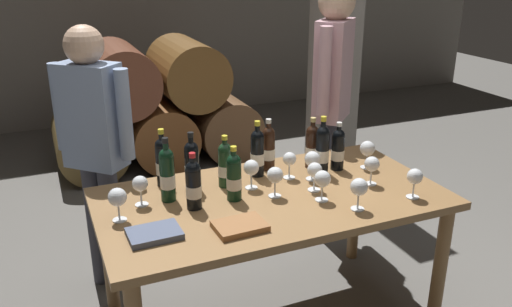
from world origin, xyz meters
TOP-DOWN VIEW (x-y plane):
  - barrel_stack at (0.00, 2.60)m, footprint 1.86×0.90m
  - stone_pillar at (1.30, 1.60)m, footprint 0.32×0.32m
  - dining_table at (0.00, 0.00)m, footprint 1.70×0.90m
  - wine_bottle_0 at (-0.19, 0.03)m, footprint 0.07×0.07m
  - wine_bottle_1 at (-0.48, 0.15)m, footprint 0.07×0.07m
  - wine_bottle_2 at (0.12, 0.31)m, footprint 0.07×0.07m
  - wine_bottle_3 at (-0.39, 0.01)m, footprint 0.07×0.07m
  - wine_bottle_4 at (0.36, 0.25)m, footprint 0.07×0.07m
  - wine_bottle_5 at (0.37, 0.15)m, footprint 0.07×0.07m
  - wine_bottle_6 at (-0.17, 0.20)m, footprint 0.07×0.07m
  - wine_bottle_7 at (0.03, 0.26)m, footprint 0.07×0.07m
  - wine_bottle_8 at (-0.34, 0.22)m, footprint 0.07×0.07m
  - wine_bottle_9 at (-0.46, 0.33)m, footprint 0.07×0.07m
  - wine_bottle_10 at (0.47, 0.17)m, footprint 0.07×0.07m
  - wine_glass_0 at (0.17, 0.16)m, footprint 0.07×0.07m
  - wine_glass_1 at (-0.06, 0.12)m, footprint 0.08×0.08m
  - wine_glass_2 at (0.30, -0.30)m, footprint 0.08×0.08m
  - wine_glass_3 at (0.52, -0.08)m, footprint 0.08×0.08m
  - wine_glass_4 at (-0.74, 0.03)m, footprint 0.08×0.08m
  - wine_glass_5 at (0.22, -0.03)m, footprint 0.08×0.08m
  - wine_glass_6 at (-0.61, 0.14)m, footprint 0.07×0.07m
  - wine_glass_7 at (0.20, -0.15)m, footprint 0.08×0.08m
  - wine_glass_8 at (0.27, 0.09)m, footprint 0.08×0.08m
  - wine_glass_9 at (0.62, -0.30)m, footprint 0.08×0.08m
  - wine_glass_10 at (0.63, 0.12)m, footprint 0.08×0.08m
  - wine_glass_11 at (0.01, -0.02)m, footprint 0.08×0.08m
  - tasting_notebook at (-0.27, -0.26)m, footprint 0.23×0.17m
  - leather_ledger at (-0.63, -0.18)m, footprint 0.22×0.17m
  - sommelier_presenting at (0.77, 0.75)m, footprint 0.38×0.37m
  - taster_seated_left at (-0.74, 0.72)m, footprint 0.38×0.37m

SIDE VIEW (x-z plane):
  - barrel_stack at x=0.00m, z-range -0.05..1.09m
  - dining_table at x=0.00m, z-range 0.29..1.05m
  - tasting_notebook at x=-0.27m, z-range 0.76..0.79m
  - leather_ledger at x=-0.63m, z-range 0.76..0.79m
  - wine_glass_0 at x=0.17m, z-range 0.79..0.94m
  - wine_glass_6 at x=-0.61m, z-range 0.79..0.94m
  - wine_glass_5 at x=0.22m, z-range 0.79..0.94m
  - wine_glass_9 at x=0.62m, z-range 0.79..0.94m
  - wine_glass_3 at x=0.52m, z-range 0.79..0.94m
  - wine_glass_1 at x=-0.06m, z-range 0.79..0.94m
  - wine_glass_7 at x=0.20m, z-range 0.79..0.95m
  - wine_glass_11 at x=0.01m, z-range 0.79..0.95m
  - wine_glass_2 at x=0.30m, z-range 0.79..0.95m
  - wine_glass_4 at x=-0.74m, z-range 0.79..0.95m
  - wine_glass_8 at x=0.27m, z-range 0.79..0.95m
  - wine_glass_10 at x=0.63m, z-range 0.79..0.95m
  - wine_bottle_10 at x=0.47m, z-range 0.74..1.01m
  - wine_bottle_6 at x=-0.17m, z-range 0.74..1.02m
  - wine_bottle_0 at x=-0.19m, z-range 0.74..1.02m
  - wine_bottle_3 at x=-0.39m, z-range 0.74..1.02m
  - wine_bottle_4 at x=0.36m, z-range 0.74..1.03m
  - wine_bottle_2 at x=0.12m, z-range 0.74..1.03m
  - wine_bottle_8 at x=-0.34m, z-range 0.74..1.04m
  - wine_bottle_9 at x=-0.46m, z-range 0.74..1.04m
  - wine_bottle_7 at x=0.03m, z-range 0.74..1.04m
  - wine_bottle_1 at x=-0.48m, z-range 0.74..1.06m
  - wine_bottle_5 at x=0.37m, z-range 0.74..1.06m
  - taster_seated_left at x=-0.74m, z-range 0.15..1.69m
  - sommelier_presenting at x=0.77m, z-range 0.19..1.90m
  - stone_pillar at x=1.30m, z-range 0.00..2.60m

